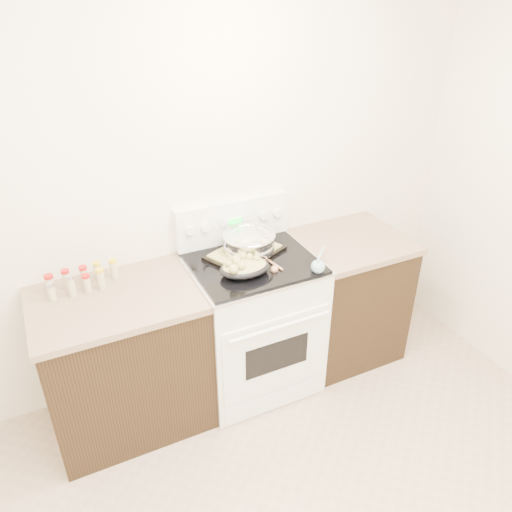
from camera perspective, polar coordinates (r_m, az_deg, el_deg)
room_shell at (r=1.44m, az=11.26°, el=-3.00°), size 4.10×3.60×2.75m
counter_left at (r=3.12m, az=-14.64°, el=-11.45°), size 0.93×0.67×0.92m
counter_right at (r=3.62m, az=10.08°, el=-4.50°), size 0.73×0.67×0.92m
kitchen_range at (r=3.28m, az=-0.42°, el=-7.33°), size 0.78×0.73×1.22m
mixing_bowl at (r=3.05m, az=-0.80°, el=1.32°), size 0.34×0.34×0.19m
roasting_pan at (r=2.87m, az=-1.36°, el=-1.25°), size 0.31×0.23×0.11m
baking_sheet at (r=3.08m, az=-1.22°, el=0.45°), size 0.54×0.47×0.06m
wooden_spoon at (r=2.95m, az=1.89°, el=-1.16°), size 0.07×0.26×0.04m
blue_ladle at (r=2.93m, az=7.13°, el=-1.05°), size 0.20×0.23×0.10m
spice_jars at (r=2.95m, az=-19.39°, el=-2.52°), size 0.40×0.15×0.13m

